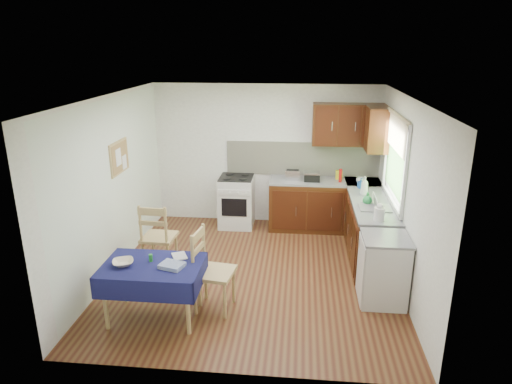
# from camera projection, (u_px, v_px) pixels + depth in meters

# --- Properties ---
(floor) EXTENTS (4.20, 4.20, 0.00)m
(floor) POSITION_uv_depth(u_px,v_px,m) (254.00, 274.00, 6.56)
(floor) COLOR #482013
(floor) RESTS_ON ground
(ceiling) EXTENTS (4.00, 4.20, 0.02)m
(ceiling) POSITION_uv_depth(u_px,v_px,m) (254.00, 97.00, 5.78)
(ceiling) COLOR white
(ceiling) RESTS_ON wall_back
(wall_back) EXTENTS (4.00, 0.02, 2.50)m
(wall_back) POSITION_uv_depth(u_px,v_px,m) (266.00, 155.00, 8.16)
(wall_back) COLOR white
(wall_back) RESTS_ON ground
(wall_front) EXTENTS (4.00, 0.02, 2.50)m
(wall_front) POSITION_uv_depth(u_px,v_px,m) (230.00, 261.00, 4.18)
(wall_front) COLOR white
(wall_front) RESTS_ON ground
(wall_left) EXTENTS (0.02, 4.20, 2.50)m
(wall_left) POSITION_uv_depth(u_px,v_px,m) (111.00, 187.00, 6.36)
(wall_left) COLOR white
(wall_left) RESTS_ON ground
(wall_right) EXTENTS (0.02, 4.20, 2.50)m
(wall_right) POSITION_uv_depth(u_px,v_px,m) (405.00, 196.00, 5.98)
(wall_right) COLOR white
(wall_right) RESTS_ON ground
(base_cabinets) EXTENTS (1.90, 2.30, 0.86)m
(base_cabinets) POSITION_uv_depth(u_px,v_px,m) (344.00, 217.00, 7.49)
(base_cabinets) COLOR #341D09
(base_cabinets) RESTS_ON ground
(worktop_back) EXTENTS (1.90, 0.60, 0.04)m
(worktop_back) POSITION_uv_depth(u_px,v_px,m) (325.00, 181.00, 7.89)
(worktop_back) COLOR gray
(worktop_back) RESTS_ON base_cabinets
(worktop_right) EXTENTS (0.60, 1.70, 0.04)m
(worktop_right) POSITION_uv_depth(u_px,v_px,m) (373.00, 205.00, 6.74)
(worktop_right) COLOR gray
(worktop_right) RESTS_ON base_cabinets
(worktop_corner) EXTENTS (0.60, 0.60, 0.04)m
(worktop_corner) POSITION_uv_depth(u_px,v_px,m) (363.00, 182.00, 7.83)
(worktop_corner) COLOR gray
(worktop_corner) RESTS_ON base_cabinets
(splashback) EXTENTS (2.70, 0.02, 0.60)m
(splashback) POSITION_uv_depth(u_px,v_px,m) (302.00, 159.00, 8.10)
(splashback) COLOR beige
(splashback) RESTS_ON wall_back
(upper_cabinets) EXTENTS (1.20, 0.85, 0.70)m
(upper_cabinets) POSITION_uv_depth(u_px,v_px,m) (357.00, 126.00, 7.54)
(upper_cabinets) COLOR #341D09
(upper_cabinets) RESTS_ON wall_back
(stove) EXTENTS (0.60, 0.61, 0.92)m
(stove) POSITION_uv_depth(u_px,v_px,m) (237.00, 201.00, 8.16)
(stove) COLOR silver
(stove) RESTS_ON ground
(window) EXTENTS (0.04, 1.48, 1.26)m
(window) POSITION_uv_depth(u_px,v_px,m) (396.00, 154.00, 6.52)
(window) COLOR #2C5422
(window) RESTS_ON wall_right
(fridge) EXTENTS (0.58, 0.60, 0.89)m
(fridge) POSITION_uv_depth(u_px,v_px,m) (383.00, 270.00, 5.74)
(fridge) COLOR silver
(fridge) RESTS_ON ground
(corkboard) EXTENTS (0.04, 0.62, 0.47)m
(corkboard) POSITION_uv_depth(u_px,v_px,m) (119.00, 157.00, 6.53)
(corkboard) COLOR tan
(corkboard) RESTS_ON wall_left
(dining_table) EXTENTS (1.16, 0.79, 0.70)m
(dining_table) POSITION_uv_depth(u_px,v_px,m) (153.00, 273.00, 5.34)
(dining_table) COLOR #111042
(dining_table) RESTS_ON ground
(chair_far) EXTENTS (0.48, 0.48, 1.03)m
(chair_far) POSITION_uv_depth(u_px,v_px,m) (158.00, 235.00, 6.52)
(chair_far) COLOR tan
(chair_far) RESTS_ON ground
(chair_near) EXTENTS (0.52, 0.52, 1.04)m
(chair_near) POSITION_uv_depth(u_px,v_px,m) (210.00, 268.00, 5.55)
(chair_near) COLOR tan
(chair_near) RESTS_ON ground
(toaster) EXTENTS (0.24, 0.15, 0.19)m
(toaster) POSITION_uv_depth(u_px,v_px,m) (293.00, 175.00, 7.89)
(toaster) COLOR silver
(toaster) RESTS_ON worktop_back
(sandwich_press) EXTENTS (0.27, 0.23, 0.15)m
(sandwich_press) POSITION_uv_depth(u_px,v_px,m) (312.00, 176.00, 7.83)
(sandwich_press) COLOR black
(sandwich_press) RESTS_ON worktop_back
(sauce_bottle) EXTENTS (0.05, 0.05, 0.23)m
(sauce_bottle) POSITION_uv_depth(u_px,v_px,m) (340.00, 176.00, 7.74)
(sauce_bottle) COLOR #BB100E
(sauce_bottle) RESTS_ON worktop_back
(yellow_packet) EXTENTS (0.12, 0.08, 0.15)m
(yellow_packet) POSITION_uv_depth(u_px,v_px,m) (339.00, 175.00, 7.92)
(yellow_packet) COLOR gold
(yellow_packet) RESTS_ON worktop_back
(dish_rack) EXTENTS (0.45, 0.34, 0.21)m
(dish_rack) POSITION_uv_depth(u_px,v_px,m) (375.00, 207.00, 6.52)
(dish_rack) COLOR gray
(dish_rack) RESTS_ON worktop_right
(kettle) EXTENTS (0.14, 0.14, 0.24)m
(kettle) POSITION_uv_depth(u_px,v_px,m) (379.00, 213.00, 6.06)
(kettle) COLOR silver
(kettle) RESTS_ON worktop_right
(cup) EXTENTS (0.17, 0.17, 0.11)m
(cup) POSITION_uv_depth(u_px,v_px,m) (360.00, 180.00, 7.68)
(cup) COLOR silver
(cup) RESTS_ON worktop_back
(soap_bottle_a) EXTENTS (0.13, 0.13, 0.30)m
(soap_bottle_a) POSITION_uv_depth(u_px,v_px,m) (364.00, 186.00, 7.07)
(soap_bottle_a) COLOR silver
(soap_bottle_a) RESTS_ON worktop_right
(soap_bottle_b) EXTENTS (0.10, 0.10, 0.17)m
(soap_bottle_b) POSITION_uv_depth(u_px,v_px,m) (361.00, 183.00, 7.42)
(soap_bottle_b) COLOR #1C50A7
(soap_bottle_b) RESTS_ON worktop_right
(soap_bottle_c) EXTENTS (0.17, 0.17, 0.18)m
(soap_bottle_c) POSITION_uv_depth(u_px,v_px,m) (367.00, 198.00, 6.68)
(soap_bottle_c) COLOR #278F44
(soap_bottle_c) RESTS_ON worktop_right
(plate_bowl) EXTENTS (0.31, 0.31, 0.06)m
(plate_bowl) POSITION_uv_depth(u_px,v_px,m) (123.00, 263.00, 5.29)
(plate_bowl) COLOR beige
(plate_bowl) RESTS_ON dining_table
(book) EXTENTS (0.24, 0.27, 0.02)m
(book) POSITION_uv_depth(u_px,v_px,m) (173.00, 257.00, 5.47)
(book) COLOR white
(book) RESTS_ON dining_table
(spice_jar) EXTENTS (0.04, 0.04, 0.09)m
(spice_jar) POSITION_uv_depth(u_px,v_px,m) (151.00, 258.00, 5.37)
(spice_jar) COLOR #268B30
(spice_jar) RESTS_ON dining_table
(tea_towel) EXTENTS (0.31, 0.27, 0.05)m
(tea_towel) POSITION_uv_depth(u_px,v_px,m) (172.00, 265.00, 5.24)
(tea_towel) COLOR #294497
(tea_towel) RESTS_ON dining_table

